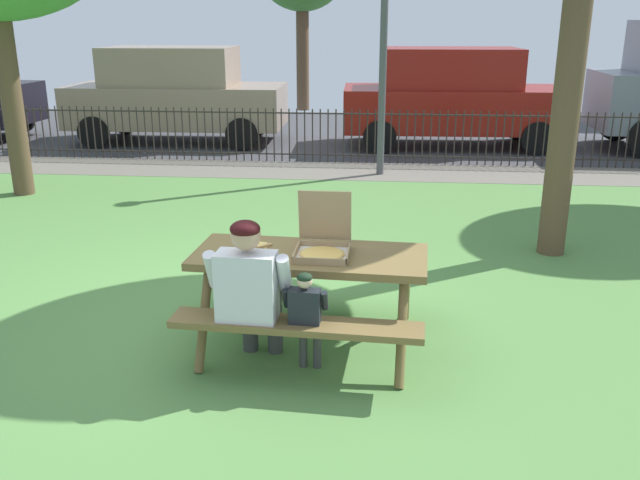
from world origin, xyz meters
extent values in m
cube|color=#578A44|center=(0.00, 1.40, -0.01)|extent=(28.00, 10.79, 0.02)
cube|color=slate|center=(0.00, 6.09, 0.00)|extent=(28.00, 1.40, 0.01)
cube|color=#424247|center=(0.00, 10.04, -0.01)|extent=(28.00, 6.50, 0.01)
cube|color=brown|center=(0.86, -0.38, 0.74)|extent=(1.84, 0.87, 0.06)
cube|color=brown|center=(0.83, -0.98, 0.44)|extent=(1.81, 0.39, 0.05)
cube|color=brown|center=(0.90, 0.22, 0.44)|extent=(1.81, 0.39, 0.05)
cylinder|color=brown|center=(0.10, -0.75, 0.35)|extent=(0.10, 0.44, 0.74)
cylinder|color=brown|center=(0.15, 0.08, 0.35)|extent=(0.10, 0.44, 0.74)
cylinder|color=brown|center=(1.57, -0.84, 0.35)|extent=(0.10, 0.44, 0.74)
cylinder|color=brown|center=(1.62, -0.01, 0.35)|extent=(0.10, 0.44, 0.74)
cube|color=tan|center=(0.96, -0.45, 0.78)|extent=(0.42, 0.42, 0.01)
cube|color=silver|center=(0.96, -0.45, 0.78)|extent=(0.38, 0.38, 0.00)
cube|color=tan|center=(0.96, -0.65, 0.80)|extent=(0.41, 0.02, 0.04)
cube|color=tan|center=(0.96, -0.25, 0.80)|extent=(0.41, 0.02, 0.04)
cube|color=tan|center=(0.76, -0.44, 0.80)|extent=(0.02, 0.41, 0.04)
cube|color=tan|center=(1.16, -0.45, 0.80)|extent=(0.02, 0.41, 0.04)
cube|color=tan|center=(0.96, -0.23, 1.03)|extent=(0.41, 0.08, 0.41)
cylinder|color=tan|center=(0.96, -0.45, 0.79)|extent=(0.35, 0.35, 0.01)
cylinder|color=#F9C95F|center=(0.96, -0.45, 0.80)|extent=(0.32, 0.32, 0.00)
pyramid|color=#F1C85D|center=(0.43, -0.21, 0.78)|extent=(0.21, 0.22, 0.01)
cube|color=tan|center=(0.49, -0.28, 0.78)|extent=(0.12, 0.11, 0.02)
cylinder|color=#3F3F3F|center=(0.40, -0.53, 0.22)|extent=(0.12, 0.12, 0.44)
cylinder|color=#3F3F3F|center=(0.39, -0.74, 0.47)|extent=(0.18, 0.43, 0.15)
cylinder|color=#3F3F3F|center=(0.60, -0.55, 0.22)|extent=(0.12, 0.12, 0.44)
cylinder|color=#3F3F3F|center=(0.59, -0.76, 0.47)|extent=(0.18, 0.43, 0.15)
cube|color=silver|center=(0.48, -0.96, 0.70)|extent=(0.43, 0.25, 0.52)
cylinder|color=silver|center=(0.22, -0.89, 0.80)|extent=(0.10, 0.21, 0.31)
cylinder|color=silver|center=(0.74, -0.93, 0.80)|extent=(0.10, 0.21, 0.31)
sphere|color=tan|center=(0.48, -0.94, 1.08)|extent=(0.21, 0.21, 0.21)
ellipsoid|color=#360D0F|center=(0.48, -0.95, 1.13)|extent=(0.21, 0.20, 0.12)
cylinder|color=#3F3F3F|center=(0.85, -0.76, 0.22)|extent=(0.06, 0.06, 0.44)
cylinder|color=#3F3F3F|center=(0.84, -0.87, 0.46)|extent=(0.09, 0.22, 0.08)
cylinder|color=#3F3F3F|center=(0.96, -0.77, 0.22)|extent=(0.06, 0.06, 0.44)
cylinder|color=#3F3F3F|center=(0.95, -0.88, 0.46)|extent=(0.09, 0.22, 0.08)
cube|color=#1E2328|center=(0.89, -0.99, 0.58)|extent=(0.23, 0.13, 0.27)
cylinder|color=#1E2328|center=(0.75, -0.95, 0.63)|extent=(0.05, 0.11, 0.16)
cylinder|color=#1E2328|center=(1.03, -0.97, 0.63)|extent=(0.05, 0.11, 0.16)
sphere|color=beige|center=(0.89, -0.97, 0.78)|extent=(0.11, 0.11, 0.11)
ellipsoid|color=black|center=(0.89, -0.98, 0.80)|extent=(0.11, 0.10, 0.06)
cylinder|color=#2D2823|center=(0.00, 6.79, 0.88)|extent=(22.27, 0.03, 0.03)
cylinder|color=#2D2823|center=(0.00, 6.79, 0.14)|extent=(22.27, 0.03, 0.03)
cylinder|color=#2D2823|center=(-5.74, 6.79, 0.48)|extent=(0.02, 0.02, 0.96)
cylinder|color=#2D2823|center=(-5.60, 6.79, 0.48)|extent=(0.02, 0.02, 0.96)
cylinder|color=#2D2823|center=(-5.46, 6.79, 0.48)|extent=(0.02, 0.02, 0.96)
cylinder|color=#2D2823|center=(-5.32, 6.79, 0.48)|extent=(0.02, 0.02, 0.96)
cylinder|color=#2D2823|center=(-5.18, 6.79, 0.48)|extent=(0.02, 0.02, 0.96)
cylinder|color=#2D2823|center=(-5.04, 6.79, 0.48)|extent=(0.02, 0.02, 0.96)
cylinder|color=#2D2823|center=(-4.90, 6.79, 0.48)|extent=(0.02, 0.02, 0.96)
cylinder|color=#2D2823|center=(-4.76, 6.79, 0.48)|extent=(0.02, 0.02, 0.96)
cylinder|color=#2D2823|center=(-4.62, 6.79, 0.48)|extent=(0.02, 0.02, 0.96)
cylinder|color=#2D2823|center=(-4.48, 6.79, 0.48)|extent=(0.02, 0.02, 0.96)
cylinder|color=#2D2823|center=(-4.34, 6.79, 0.48)|extent=(0.02, 0.02, 0.96)
cylinder|color=#2D2823|center=(-4.20, 6.79, 0.48)|extent=(0.02, 0.02, 0.96)
cylinder|color=#2D2823|center=(-4.06, 6.79, 0.48)|extent=(0.02, 0.02, 0.96)
cylinder|color=#2D2823|center=(-3.92, 6.79, 0.48)|extent=(0.02, 0.02, 0.96)
cylinder|color=#2D2823|center=(-3.78, 6.79, 0.48)|extent=(0.02, 0.02, 0.96)
cylinder|color=#2D2823|center=(-3.64, 6.79, 0.48)|extent=(0.02, 0.02, 0.96)
cylinder|color=#2D2823|center=(-3.50, 6.79, 0.48)|extent=(0.02, 0.02, 0.96)
cylinder|color=#2D2823|center=(-3.36, 6.79, 0.48)|extent=(0.02, 0.02, 0.96)
cylinder|color=#2D2823|center=(-3.22, 6.79, 0.48)|extent=(0.02, 0.02, 0.96)
cylinder|color=#2D2823|center=(-3.08, 6.79, 0.48)|extent=(0.02, 0.02, 0.96)
cylinder|color=#2D2823|center=(-2.94, 6.79, 0.48)|extent=(0.02, 0.02, 0.96)
cylinder|color=#2D2823|center=(-2.80, 6.79, 0.48)|extent=(0.02, 0.02, 0.96)
cylinder|color=#2D2823|center=(-2.66, 6.79, 0.48)|extent=(0.02, 0.02, 0.96)
cylinder|color=#2D2823|center=(-2.52, 6.79, 0.48)|extent=(0.02, 0.02, 0.96)
cylinder|color=#2D2823|center=(-2.38, 6.79, 0.48)|extent=(0.02, 0.02, 0.96)
cylinder|color=#2D2823|center=(-2.24, 6.79, 0.48)|extent=(0.02, 0.02, 0.96)
cylinder|color=#2D2823|center=(-2.10, 6.79, 0.48)|extent=(0.02, 0.02, 0.96)
cylinder|color=#2D2823|center=(-1.96, 6.79, 0.48)|extent=(0.02, 0.02, 0.96)
cylinder|color=#2D2823|center=(-1.82, 6.79, 0.48)|extent=(0.02, 0.02, 0.96)
cylinder|color=#2D2823|center=(-1.68, 6.79, 0.48)|extent=(0.02, 0.02, 0.96)
cylinder|color=#2D2823|center=(-1.54, 6.79, 0.48)|extent=(0.02, 0.02, 0.96)
cylinder|color=#2D2823|center=(-1.40, 6.79, 0.48)|extent=(0.02, 0.02, 0.96)
cylinder|color=#2D2823|center=(-1.26, 6.79, 0.48)|extent=(0.02, 0.02, 0.96)
cylinder|color=#2D2823|center=(-1.12, 6.79, 0.48)|extent=(0.02, 0.02, 0.96)
cylinder|color=#2D2823|center=(-0.98, 6.79, 0.48)|extent=(0.02, 0.02, 0.96)
cylinder|color=#2D2823|center=(-0.84, 6.79, 0.48)|extent=(0.02, 0.02, 0.96)
cylinder|color=#2D2823|center=(-0.70, 6.79, 0.48)|extent=(0.02, 0.02, 0.96)
cylinder|color=#2D2823|center=(-0.56, 6.79, 0.48)|extent=(0.02, 0.02, 0.96)
cylinder|color=#2D2823|center=(-0.42, 6.79, 0.48)|extent=(0.02, 0.02, 0.96)
cylinder|color=#2D2823|center=(-0.28, 6.79, 0.48)|extent=(0.02, 0.02, 0.96)
cylinder|color=#2D2823|center=(-0.14, 6.79, 0.48)|extent=(0.02, 0.02, 0.96)
cylinder|color=#2D2823|center=(0.00, 6.79, 0.48)|extent=(0.02, 0.02, 0.96)
cylinder|color=#2D2823|center=(0.14, 6.79, 0.48)|extent=(0.02, 0.02, 0.96)
cylinder|color=#2D2823|center=(0.28, 6.79, 0.48)|extent=(0.02, 0.02, 0.96)
cylinder|color=#2D2823|center=(0.42, 6.79, 0.48)|extent=(0.02, 0.02, 0.96)
cylinder|color=#2D2823|center=(0.56, 6.79, 0.48)|extent=(0.02, 0.02, 0.96)
cylinder|color=#2D2823|center=(0.70, 6.79, 0.48)|extent=(0.02, 0.02, 0.96)
cylinder|color=#2D2823|center=(0.84, 6.79, 0.48)|extent=(0.02, 0.02, 0.96)
cylinder|color=#2D2823|center=(0.98, 6.79, 0.48)|extent=(0.02, 0.02, 0.96)
cylinder|color=#2D2823|center=(1.12, 6.79, 0.48)|extent=(0.02, 0.02, 0.96)
cylinder|color=#2D2823|center=(1.26, 6.79, 0.48)|extent=(0.02, 0.02, 0.96)
cylinder|color=#2D2823|center=(1.40, 6.79, 0.48)|extent=(0.02, 0.02, 0.96)
cylinder|color=#2D2823|center=(1.54, 6.79, 0.48)|extent=(0.02, 0.02, 0.96)
cylinder|color=#2D2823|center=(1.68, 6.79, 0.48)|extent=(0.02, 0.02, 0.96)
cylinder|color=#2D2823|center=(1.82, 6.79, 0.48)|extent=(0.02, 0.02, 0.96)
cylinder|color=#2D2823|center=(1.96, 6.79, 0.48)|extent=(0.02, 0.02, 0.96)
cylinder|color=#2D2823|center=(2.10, 6.79, 0.48)|extent=(0.02, 0.02, 0.96)
cylinder|color=#2D2823|center=(2.24, 6.79, 0.48)|extent=(0.02, 0.02, 0.96)
cylinder|color=#2D2823|center=(2.38, 6.79, 0.48)|extent=(0.02, 0.02, 0.96)
cylinder|color=#2D2823|center=(2.52, 6.79, 0.48)|extent=(0.02, 0.02, 0.96)
cylinder|color=#2D2823|center=(2.66, 6.79, 0.48)|extent=(0.02, 0.02, 0.96)
cylinder|color=#2D2823|center=(2.80, 6.79, 0.48)|extent=(0.02, 0.02, 0.96)
cylinder|color=#2D2823|center=(2.94, 6.79, 0.48)|extent=(0.02, 0.02, 0.96)
cylinder|color=#2D2823|center=(3.08, 6.79, 0.48)|extent=(0.02, 0.02, 0.96)
cylinder|color=#2D2823|center=(3.22, 6.79, 0.48)|extent=(0.02, 0.02, 0.96)
cylinder|color=#2D2823|center=(3.36, 6.79, 0.48)|extent=(0.02, 0.02, 0.96)
cylinder|color=#2D2823|center=(3.50, 6.79, 0.48)|extent=(0.02, 0.02, 0.96)
cylinder|color=#2D2823|center=(3.64, 6.79, 0.48)|extent=(0.02, 0.02, 0.96)
cylinder|color=#2D2823|center=(3.78, 6.79, 0.48)|extent=(0.02, 0.02, 0.96)
cylinder|color=#2D2823|center=(3.92, 6.79, 0.48)|extent=(0.02, 0.02, 0.96)
cylinder|color=#2D2823|center=(4.06, 6.79, 0.48)|extent=(0.02, 0.02, 0.96)
cylinder|color=#2D2823|center=(4.20, 6.79, 0.48)|extent=(0.02, 0.02, 0.96)
cylinder|color=#2D2823|center=(4.34, 6.79, 0.48)|extent=(0.02, 0.02, 0.96)
cylinder|color=#2D2823|center=(4.48, 6.79, 0.48)|extent=(0.02, 0.02, 0.96)
cylinder|color=#2D2823|center=(4.62, 6.79, 0.48)|extent=(0.02, 0.02, 0.96)
cylinder|color=#2D2823|center=(4.76, 6.79, 0.48)|extent=(0.02, 0.02, 0.96)
cylinder|color=#2D2823|center=(4.90, 6.79, 0.48)|extent=(0.02, 0.02, 0.96)
cylinder|color=#2D2823|center=(5.04, 6.79, 0.48)|extent=(0.02, 0.02, 0.96)
cylinder|color=#2D2823|center=(5.18, 6.79, 0.48)|extent=(0.02, 0.02, 0.96)
cylinder|color=#2D2823|center=(5.32, 6.79, 0.48)|extent=(0.02, 0.02, 0.96)
cylinder|color=#2D2823|center=(5.46, 6.79, 0.48)|extent=(0.02, 0.02, 0.96)
cylinder|color=#2D2823|center=(5.60, 6.79, 0.48)|extent=(0.02, 0.02, 0.96)
cylinder|color=#2D2823|center=(5.74, 6.79, 0.48)|extent=(0.02, 0.02, 0.96)
cylinder|color=#4C4C51|center=(1.37, 5.93, 2.05)|extent=(0.12, 0.12, 4.09)
cylinder|color=brown|center=(-3.91, 4.11, 1.37)|extent=(0.30, 0.30, 2.74)
cylinder|color=brown|center=(3.30, 2.09, 1.73)|extent=(0.29, 0.29, 3.47)
cylinder|color=black|center=(-6.81, 9.52, 0.32)|extent=(0.64, 0.14, 0.64)
cube|color=gray|center=(-2.88, 8.69, 0.76)|extent=(4.43, 1.87, 0.84)
cube|color=gray|center=(-2.98, 8.68, 1.56)|extent=(2.63, 1.63, 0.76)
cube|color=#262D38|center=(-2.03, 8.70, 1.56)|extent=(0.07, 1.53, 0.65)
cylinder|color=black|center=(-1.37, 7.81, 0.32)|extent=(0.64, 0.12, 0.64)
cylinder|color=black|center=(-1.40, 9.61, 0.32)|extent=(0.64, 0.12, 0.64)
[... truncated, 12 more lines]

